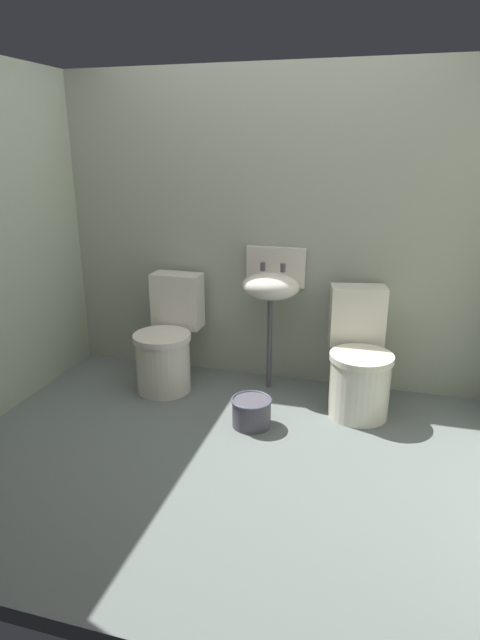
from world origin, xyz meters
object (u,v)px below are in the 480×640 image
at_px(toilet_left, 167,343).
at_px(toilet_right, 359,363).
at_px(sink, 271,285).
at_px(bucket, 251,411).

bearing_deg(toilet_left, toilet_right, -179.84).
xyz_separation_m(sink, bucket, (0.02, -0.60, -0.66)).
height_order(toilet_left, toilet_right, same).
bearing_deg(sink, bucket, -88.19).
distance_m(toilet_left, bucket, 0.86).
relative_size(toilet_left, toilet_right, 1.00).
height_order(sink, bucket, sink).
xyz_separation_m(toilet_left, bucket, (0.73, -0.41, -0.23)).
distance_m(toilet_left, toilet_right, 1.34).
height_order(toilet_right, bucket, toilet_right).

